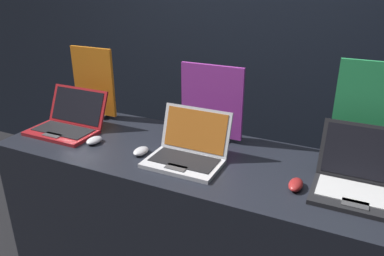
{
  "coord_description": "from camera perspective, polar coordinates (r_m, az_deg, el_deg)",
  "views": [
    {
      "loc": [
        0.76,
        -1.22,
        1.74
      ],
      "look_at": [
        0.01,
        0.36,
        1.02
      ],
      "focal_mm": 35.0,
      "sensor_mm": 36.0,
      "label": 1
    }
  ],
  "objects": [
    {
      "name": "promo_stand_front",
      "position": [
        2.48,
        -14.71,
        6.41
      ],
      "size": [
        0.3,
        0.07,
        0.45
      ],
      "color": "black",
      "rests_on": "display_counter"
    },
    {
      "name": "mouse_middle",
      "position": [
        1.97,
        -7.8,
        -3.51
      ],
      "size": [
        0.07,
        0.1,
        0.03
      ],
      "color": "#B2B2B7",
      "rests_on": "display_counter"
    },
    {
      "name": "mouse_back",
      "position": [
        1.71,
        15.53,
        -8.31
      ],
      "size": [
        0.06,
        0.11,
        0.04
      ],
      "color": "maroon",
      "rests_on": "display_counter"
    },
    {
      "name": "promo_stand_middle",
      "position": [
        2.06,
        2.99,
        3.54
      ],
      "size": [
        0.36,
        0.07,
        0.43
      ],
      "color": "black",
      "rests_on": "display_counter"
    },
    {
      "name": "wall_back",
      "position": [
        2.86,
        10.31,
        15.33
      ],
      "size": [
        8.0,
        0.05,
        2.8
      ],
      "color": "black",
      "rests_on": "ground_plane"
    },
    {
      "name": "laptop_back",
      "position": [
        1.76,
        24.09,
        -7.11
      ],
      "size": [
        0.36,
        0.34,
        0.26
      ],
      "color": "black",
      "rests_on": "display_counter"
    },
    {
      "name": "promo_stand_back",
      "position": [
        1.88,
        25.34,
        1.01
      ],
      "size": [
        0.32,
        0.07,
        0.53
      ],
      "color": "black",
      "rests_on": "display_counter"
    },
    {
      "name": "display_counter",
      "position": [
        2.18,
        -0.18,
        -14.27
      ],
      "size": [
        2.08,
        0.71,
        0.87
      ],
      "color": "black",
      "rests_on": "ground_plane"
    },
    {
      "name": "laptop_middle",
      "position": [
        1.87,
        -0.62,
        -3.37
      ],
      "size": [
        0.37,
        0.31,
        0.24
      ],
      "color": "#B7B7BC",
      "rests_on": "display_counter"
    },
    {
      "name": "laptop_front",
      "position": [
        2.34,
        -18.39,
        0.88
      ],
      "size": [
        0.4,
        0.33,
        0.23
      ],
      "color": "maroon",
      "rests_on": "display_counter"
    },
    {
      "name": "mouse_front",
      "position": [
        2.14,
        -14.67,
        -1.84
      ],
      "size": [
        0.07,
        0.11,
        0.03
      ],
      "color": "#B2B2B7",
      "rests_on": "display_counter"
    }
  ]
}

